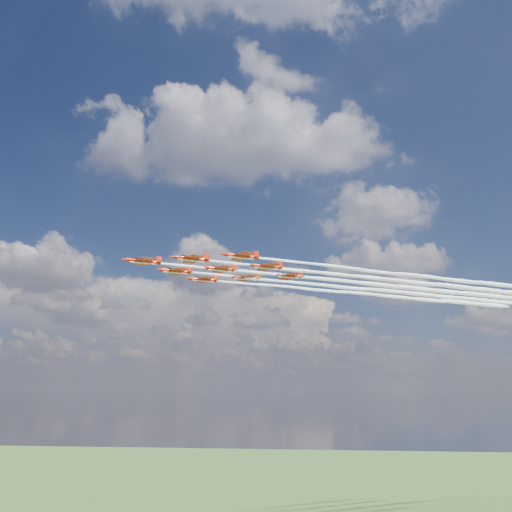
{
  "coord_description": "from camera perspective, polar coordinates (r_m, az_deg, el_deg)",
  "views": [
    {
      "loc": [
        29.38,
        -131.99,
        47.92
      ],
      "look_at": [
        14.96,
        -5.24,
        81.87
      ],
      "focal_mm": 35.0,
      "sensor_mm": 36.0,
      "label": 1
    }
  ],
  "objects": [
    {
      "name": "jet_lead",
      "position": [
        156.43,
        11.2,
        -2.98
      ],
      "size": [
        118.29,
        71.17,
        2.56
      ],
      "rotation": [
        0.0,
        0.0,
        0.53
      ],
      "color": "red"
    },
    {
      "name": "jet_row2_port",
      "position": [
        156.92,
        15.9,
        -2.73
      ],
      "size": [
        118.29,
        71.17,
        2.56
      ],
      "rotation": [
        0.0,
        0.0,
        0.53
      ],
      "color": "red"
    },
    {
      "name": "jet_row2_starb",
      "position": [
        168.4,
        12.68,
        -3.74
      ],
      "size": [
        118.29,
        71.17,
        2.56
      ],
      "rotation": [
        0.0,
        0.0,
        0.53
      ],
      "color": "red"
    },
    {
      "name": "jet_row3_port",
      "position": [
        158.46,
        20.54,
        -2.46
      ],
      "size": [
        118.29,
        71.17,
        2.56
      ],
      "rotation": [
        0.0,
        0.0,
        0.53
      ],
      "color": "red"
    },
    {
      "name": "jet_row3_centre",
      "position": [
        169.18,
        17.04,
        -3.5
      ],
      "size": [
        118.29,
        71.17,
        2.56
      ],
      "rotation": [
        0.0,
        0.0,
        0.53
      ],
      "color": "red"
    },
    {
      "name": "jet_row3_starb",
      "position": [
        180.5,
        13.96,
        -4.39
      ],
      "size": [
        118.29,
        71.17,
        2.56
      ],
      "rotation": [
        0.0,
        0.0,
        0.53
      ],
      "color": "red"
    },
    {
      "name": "jet_row4_port",
      "position": [
        170.92,
        21.34,
        -3.24
      ],
      "size": [
        118.29,
        71.17,
        2.56
      ],
      "rotation": [
        0.0,
        0.0,
        0.53
      ],
      "color": "red"
    },
    {
      "name": "jet_row4_starb",
      "position": [
        181.52,
        18.03,
        -4.16
      ],
      "size": [
        118.29,
        71.17,
        2.56
      ],
      "rotation": [
        0.0,
        0.0,
        0.53
      ],
      "color": "red"
    },
    {
      "name": "jet_tail",
      "position": [
        183.45,
        22.03,
        -3.91
      ],
      "size": [
        118.29,
        71.17,
        2.56
      ],
      "rotation": [
        0.0,
        0.0,
        0.53
      ],
      "color": "red"
    }
  ]
}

